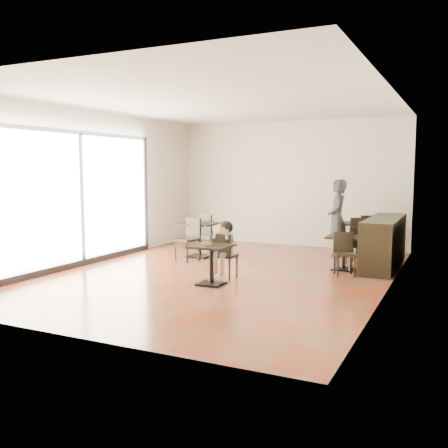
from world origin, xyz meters
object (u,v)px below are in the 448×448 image
Objects in this scene: child at (225,250)px; chair_left_a at (211,234)px; chair_back_a at (368,234)px; cafe_table_mid at (344,253)px; chair_mid_a at (356,246)px; adult_patron at (337,218)px; cafe_table_back at (358,239)px; child_chair at (225,256)px; chair_back_b at (360,240)px; child_table at (211,265)px; cafe_table_left at (199,240)px; chair_mid_b at (345,254)px; chair_left_b at (187,240)px.

child is 2.73m from chair_left_a.
chair_back_a is at bearing 64.11° from child.
chair_mid_a reaches higher than cafe_table_mid.
cafe_table_back is (0.42, 0.30, -0.49)m from adult_patron.
cafe_table_back is (1.72, 3.42, -0.03)m from child_chair.
chair_back_b reaches higher than cafe_table_mid.
child_table is 2.73m from cafe_table_left.
chair_mid_b reaches higher than cafe_table_back.
child_chair reaches higher than chair_mid_a.
child is 4.29m from chair_back_a.
cafe_table_left reaches higher than child_table.
adult_patron is at bearing 70.49° from child_table.
chair_back_a is (3.35, 2.11, 0.07)m from cafe_table_left.
chair_back_a is at bearing 65.81° from chair_mid_b.
child_chair reaches higher than cafe_table_left.
child_chair is 0.91× the size of chair_back_b.
child_chair is 3.83m from cafe_table_back.
chair_mid_a is 3.54m from chair_left_b.
child_table is at bearing -136.03° from chair_back_b.
chair_back_a is (-0.03, 2.69, 0.06)m from chair_mid_b.
chair_left_b is 3.74m from chair_back_b.
child_table is 1.03× the size of cafe_table_mid.
child is at bearing 138.47° from chair_left_a.
chair_left_a reaches higher than chair_mid_a.
cafe_table_mid is 0.73× the size of chair_back_a.
child_chair is 0.79× the size of child.
chair_left_a is 1.02× the size of chair_back_a.
cafe_table_left is at bearing -49.88° from child_chair.
child is at bearing -23.34° from chair_left_b.
chair_mid_a reaches higher than cafe_table_back.
chair_mid_b is at bearing -0.41° from adult_patron.
chair_left_b is (-2.78, -1.92, -0.41)m from adult_patron.
cafe_table_back is 1.17m from chair_mid_a.
child_chair reaches higher than chair_mid_b.
chair_left_a is at bearing 122.67° from child.
adult_patron is at bearing 67.37° from child.
adult_patron is 1.88× the size of chair_left_b.
child_chair is at bearing 138.47° from chair_left_a.
child_table is 0.55m from child_chair.
chair_left_a and chair_left_b have the same top height.
cafe_table_mid is at bearing 51.45° from chair_mid_a.
cafe_table_mid is 1.17m from chair_back_b.
adult_patron is at bearing 26.31° from cafe_table_left.
chair_left_a is 1.00× the size of chair_left_b.
cafe_table_back is 3.89m from chair_left_b.
chair_back_b is at bearing 56.90° from child.
chair_back_b is (0.00, -0.99, 0.00)m from chair_back_a.
chair_back_b reaches higher than chair_mid_b.
chair_left_b is (-3.19, -2.22, 0.08)m from cafe_table_back.
chair_left_a is at bearing -90.84° from adult_patron.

